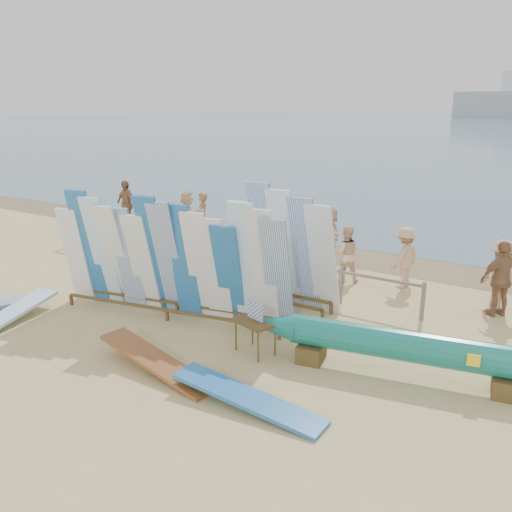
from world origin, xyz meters
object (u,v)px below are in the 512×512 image
Objects in this scene: beachgoer_9 at (404,258)px; outrigger_canoe at (404,348)px; flat_board_c at (157,371)px; beachgoer_1 at (202,218)px; stroller at (302,265)px; main_surfboard_rack at (170,263)px; beachgoer_8 at (346,254)px; beachgoer_7 at (320,237)px; flat_board_d at (248,407)px; beach_chair_left at (216,262)px; beachgoer_extra_0 at (501,276)px; beachgoer_0 at (146,223)px; beachgoer_extra_1 at (126,204)px; flat_board_a at (7,324)px; beachgoer_10 at (502,279)px; side_surfboard_rack at (284,253)px; beach_chair_right at (274,270)px; beachgoer_5 at (328,236)px; beachgoer_11 at (187,214)px; vendor_table at (255,336)px; beachgoer_4 at (261,233)px.

outrigger_canoe is at bearing 32.85° from beachgoer_9.
flat_board_c is 9.36m from beachgoer_1.
stroller reaches higher than flat_board_c.
main_surfboard_rack is 3.20× the size of beachgoer_1.
beachgoer_9 is 1.05× the size of beachgoer_8.
flat_board_d is at bearing -12.17° from beachgoer_7.
beachgoer_extra_0 is (7.50, 1.05, 0.59)m from beach_chair_left.
beachgoer_9 is 2.75m from beachgoer_7.
outrigger_canoe is 3.65× the size of beachgoer_0.
beachgoer_extra_1 reaches higher than beachgoer_8.
flat_board_c is at bearing -26.96° from beachgoer_7.
beachgoer_extra_1 is at bearing 143.41° from stroller.
flat_board_c is 6.10m from stroller.
flat_board_a is 1.57× the size of beachgoer_extra_0.
stroller is at bearing -41.80° from beachgoer_10.
beachgoer_1 is at bearing 135.33° from beach_chair_left.
side_surfboard_rack is at bearing 69.71° from beachgoer_extra_0.
beachgoer_0 is (-5.30, 0.51, 0.63)m from beach_chair_right.
beachgoer_10 reaches higher than outrigger_canoe.
side_surfboard_rack is at bearing -17.27° from beachgoer_7.
beachgoer_5 is 5.94m from beachgoer_11.
beachgoer_extra_1 is (-10.27, 6.68, 0.56)m from vendor_table.
beachgoer_9 is at bearing 97.55° from outrigger_canoe.
beachgoer_extra_0 is 1.03× the size of beachgoer_11.
beachgoer_9 is at bearing -1.66° from stroller.
beachgoer_9 is 0.91× the size of beachgoer_1.
beachgoer_extra_1 reaches higher than beachgoer_0.
beachgoer_1 reaches higher than beachgoer_9.
beachgoer_4 is 6.99m from beachgoer_extra_1.
flat_board_a is at bearing -8.76° from beachgoer_10.
beachgoer_extra_0 reaches higher than beachgoer_9.
side_surfboard_rack is at bearing 9.51° from beachgoer_1.
beachgoer_9 is at bearing 93.84° from beachgoer_4.
beachgoer_10 is at bearing 6.21° from beach_chair_left.
beachgoer_10 is at bearing 22.87° from main_surfboard_rack.
beachgoer_8 is at bearing 85.72° from beachgoer_4.
beachgoer_5 is (-5.01, 1.24, 0.05)m from beachgoer_extra_0.
beachgoer_10 reaches higher than vendor_table.
vendor_table is 0.41× the size of flat_board_a.
beachgoer_extra_0 is (3.62, 4.98, 0.50)m from vendor_table.
beach_chair_left is at bearing -12.40° from beachgoer_8.
flat_board_a reaches higher than flat_board_d.
side_surfboard_rack reaches higher than beachgoer_9.
side_surfboard_rack is 1.95× the size of beachgoer_8.
side_surfboard_rack reaches higher than beachgoer_1.
beachgoer_9 reaches higher than flat_board_c.
beachgoer_4 is at bearing -122.72° from beachgoer_5.
beachgoer_10 is 0.99× the size of beachgoer_7.
beachgoer_4 reaches higher than stroller.
beach_chair_right is at bearing 17.77° from flat_board_c.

